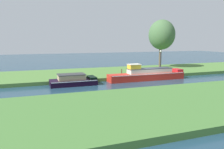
{
  "coord_description": "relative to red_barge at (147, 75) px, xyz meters",
  "views": [
    {
      "loc": [
        -13.29,
        -22.27,
        4.75
      ],
      "look_at": [
        -4.68,
        1.2,
        0.9
      ],
      "focal_mm": 35.75,
      "sensor_mm": 36.0,
      "label": 1
    }
  ],
  "objects": [
    {
      "name": "riverbank_far",
      "position": [
        0.14,
        5.8,
        -0.46
      ],
      "size": [
        72.0,
        10.0,
        0.4
      ],
      "primitive_type": "cube",
      "color": "#4A7635",
      "rests_on": "ground_plane"
    },
    {
      "name": "willow_tree_left",
      "position": [
        6.9,
        7.94,
        4.96
      ],
      "size": [
        3.99,
        4.76,
        7.63
      ],
      "color": "brown",
      "rests_on": "riverbank_far"
    },
    {
      "name": "mooring_post_near",
      "position": [
        -2.72,
        1.51,
        0.18
      ],
      "size": [
        0.13,
        0.13,
        0.87
      ],
      "primitive_type": "cylinder",
      "color": "brown",
      "rests_on": "riverbank_far"
    },
    {
      "name": "black_narrowboat",
      "position": [
        -8.96,
        0.0,
        -0.16
      ],
      "size": [
        4.87,
        2.27,
        1.2
      ],
      "color": "black",
      "rests_on": "ground_plane"
    },
    {
      "name": "red_barge",
      "position": [
        0.0,
        0.0,
        0.0
      ],
      "size": [
        9.64,
        1.68,
        1.99
      ],
      "color": "red",
      "rests_on": "ground_plane"
    },
    {
      "name": "riverbank_near",
      "position": [
        0.14,
        -10.2,
        -0.46
      ],
      "size": [
        72.0,
        10.0,
        0.4
      ],
      "primitive_type": "cube",
      "color": "#406D31",
      "rests_on": "ground_plane"
    },
    {
      "name": "lamp_post",
      "position": [
        3.06,
        2.05,
        1.64
      ],
      "size": [
        0.24,
        0.24,
        3.03
      ],
      "color": "#333338",
      "rests_on": "riverbank_far"
    },
    {
      "name": "ground_plane",
      "position": [
        0.14,
        -1.2,
        -0.66
      ],
      "size": [
        120.0,
        120.0,
        0.0
      ],
      "primitive_type": "plane",
      "color": "#1E3B4D"
    }
  ]
}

